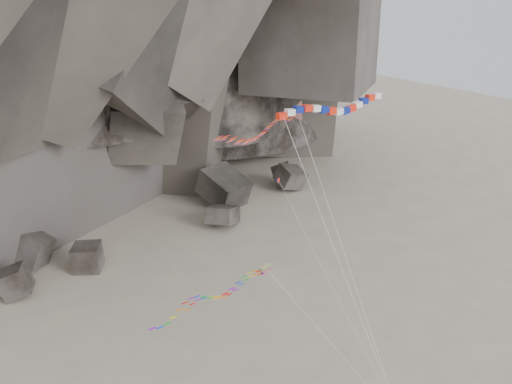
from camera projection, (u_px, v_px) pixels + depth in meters
ground at (296, 368)px, 57.20m from camera, size 260.00×260.00×0.00m
boulder_field at (39, 257)px, 74.23m from camera, size 74.63×17.64×7.87m
delta_kite at (255, 130)px, 47.94m from camera, size 10.65×16.64×24.99m
banner_kite at (333, 109)px, 47.73m from camera, size 11.15×12.29×25.67m
parafoil_kite at (207, 297)px, 49.99m from camera, size 15.51×15.31×10.20m
pennant_kite at (304, 231)px, 53.24m from camera, size 1.21×17.42×17.04m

